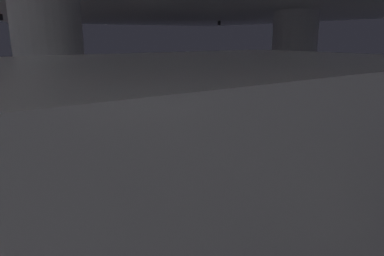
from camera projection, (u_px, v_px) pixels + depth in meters
The scene contains 7 objects.
column_right at pixel (291, 92), 12.40m from camera, with size 1.50×1.50×5.50m.
column_left at pixel (56, 122), 7.97m from camera, with size 1.45×1.45×5.50m.
display_platform_deep_right at pixel (171, 106), 23.26m from camera, with size 5.85×5.85×0.36m.
display_car_deep_right at pixel (171, 92), 23.00m from camera, with size 2.57×4.37×1.71m.
display_platform_far_right at pixel (239, 124), 18.57m from camera, with size 5.06×5.06×0.32m.
display_car_far_right at pixel (240, 107), 18.37m from camera, with size 4.06×4.39×1.71m.
visitor_walking_near at pixel (331, 201), 8.20m from camera, with size 0.32×0.32×1.59m.
Camera 1 is at (-4.95, -3.09, 4.62)m, focal length 32.82 mm.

